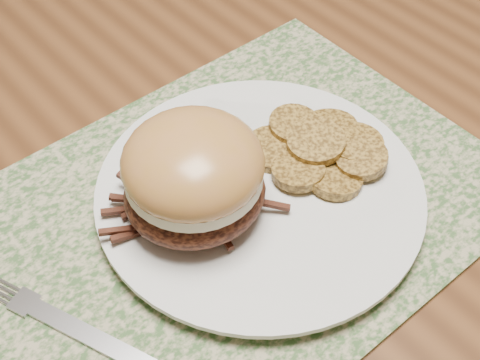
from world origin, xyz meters
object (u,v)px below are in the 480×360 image
dinner_plate (260,193)px  fork (70,326)px  pork_sandwich (194,175)px  dining_table (147,300)px

dinner_plate → fork: bearing=-179.1°
dinner_plate → fork: 0.19m
pork_sandwich → dining_table: bearing=173.5°
fork → dinner_plate: bearing=-21.3°
dinner_plate → dining_table: bearing=165.7°
dinner_plate → fork: size_ratio=1.61×
fork → dining_table: bearing=-0.8°
dining_table → pork_sandwich: bearing=-13.6°
dinner_plate → fork: dinner_plate is taller
dining_table → pork_sandwich: 0.15m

